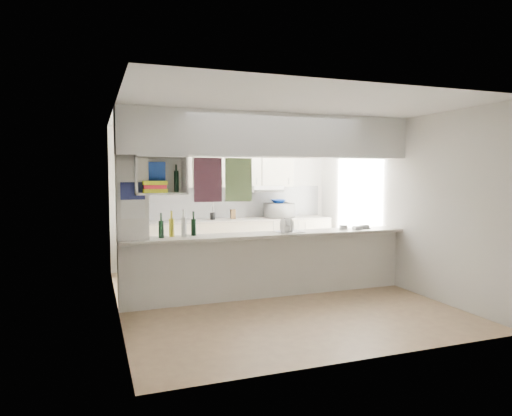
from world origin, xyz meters
name	(u,v)px	position (x,y,z in m)	size (l,w,h in m)	color
floor	(270,296)	(0.00, 0.00, 0.00)	(4.80, 4.80, 0.00)	#8F6E53
ceiling	(270,114)	(0.00, 0.00, 2.60)	(4.80, 4.80, 0.00)	white
wall_back	(224,198)	(0.00, 2.40, 1.30)	(4.20, 4.20, 0.00)	silver
wall_left	(116,211)	(-2.10, 0.00, 1.30)	(4.80, 4.80, 0.00)	silver
wall_right	(394,203)	(2.10, 0.00, 1.30)	(4.80, 4.80, 0.00)	silver
servery_partition	(259,181)	(-0.17, 0.00, 1.66)	(4.20, 0.50, 2.60)	silver
cubby_shelf	(159,178)	(-1.57, -0.06, 1.71)	(0.65, 0.35, 0.50)	white
kitchen_run	(236,224)	(0.16, 2.14, 0.83)	(3.60, 0.63, 2.24)	beige
microwave	(279,210)	(1.01, 2.07, 1.06)	(0.51, 0.35, 0.28)	white
bowl	(278,201)	(1.01, 2.11, 1.24)	(0.27, 0.27, 0.07)	#0D3197
dish_rack	(289,226)	(0.29, 0.00, 1.00)	(0.41, 0.32, 0.21)	silver
cup	(287,229)	(0.23, -0.08, 0.98)	(0.12, 0.12, 0.09)	white
wine_bottles	(178,227)	(-1.31, 0.06, 1.05)	(0.52, 0.15, 0.37)	black
plastic_tubs	(354,227)	(1.39, 0.02, 0.95)	(0.50, 0.21, 0.07)	silver
utensil_jar	(213,216)	(-0.29, 2.15, 0.99)	(0.10, 0.10, 0.13)	black
knife_block	(233,214)	(0.11, 2.18, 1.01)	(0.09, 0.07, 0.18)	#4D351A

